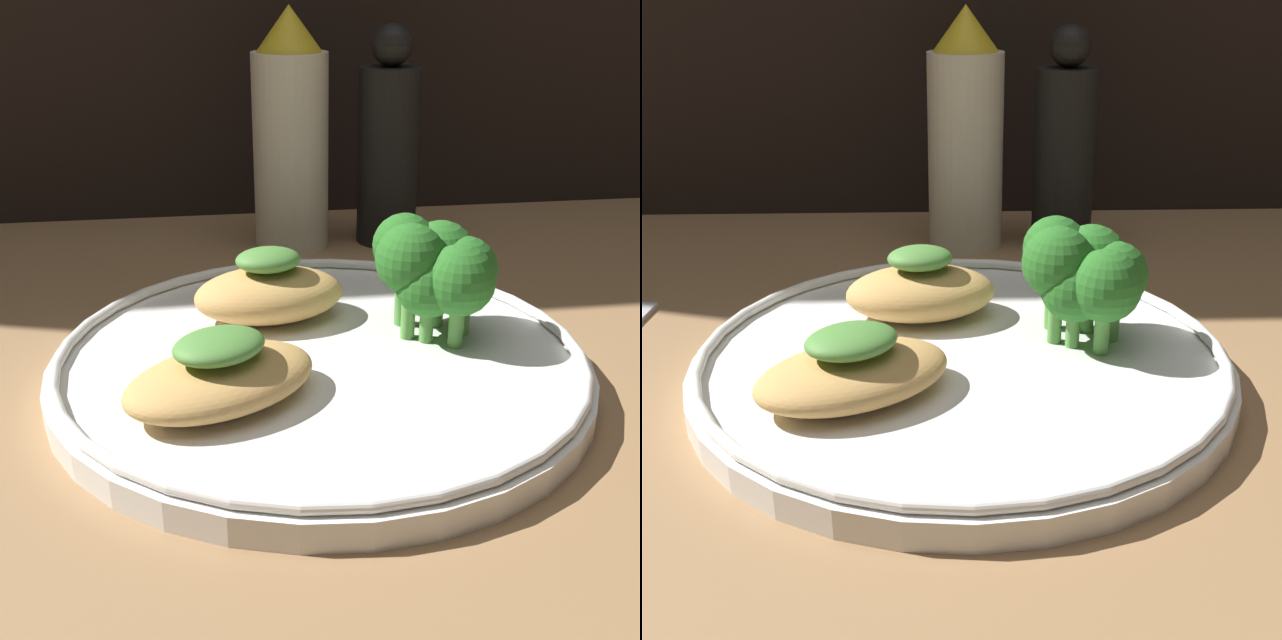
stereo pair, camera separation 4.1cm
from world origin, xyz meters
TOP-DOWN VIEW (x-y plane):
  - ground_plane at (0.00, 0.00)cm, footprint 180.00×180.00cm
  - plate at (0.00, 0.00)cm, footprint 28.03×28.03cm
  - grilled_meat_front at (-5.24, -4.21)cm, footprint 11.23×9.80cm
  - grilled_meat_middle at (-2.19, 5.21)cm, footprint 9.20×6.72cm
  - broccoli_bunch at (6.45, 1.67)cm, footprint 6.76×7.11cm
  - sauce_bottle at (1.05, 22.59)cm, footprint 5.65×5.65cm
  - pepper_grinder at (8.56, 22.59)cm, footprint 4.65×4.65cm

SIDE VIEW (x-z plane):
  - ground_plane at x=0.00cm, z-range -1.00..0.00cm
  - plate at x=0.00cm, z-range -0.01..1.99cm
  - grilled_meat_front at x=-5.24cm, z-range 1.00..4.52cm
  - grilled_meat_middle at x=-2.19cm, z-range 0.94..5.16cm
  - broccoli_bunch at x=6.45cm, z-range 2.12..8.59cm
  - pepper_grinder at x=8.56cm, z-range -0.80..15.56cm
  - sauce_bottle at x=1.05cm, z-range -0.38..17.30cm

